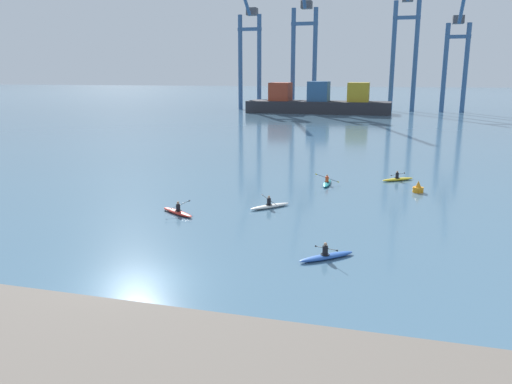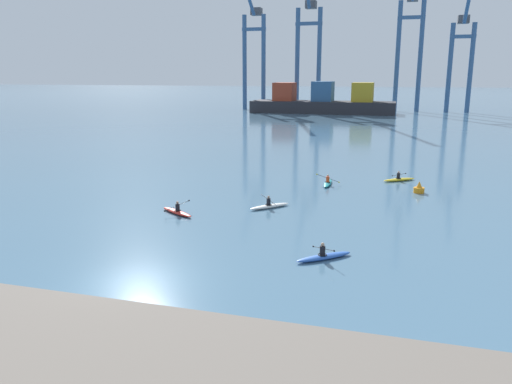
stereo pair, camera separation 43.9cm
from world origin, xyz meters
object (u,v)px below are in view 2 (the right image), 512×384
at_px(kayak_teal, 328,183).
at_px(container_barge, 323,102).
at_px(channel_buoy, 419,189).
at_px(kayak_yellow, 399,179).
at_px(gantry_crane_west_mid, 308,42).
at_px(gantry_crane_east_mid, 410,37).
at_px(kayak_white, 269,206).
at_px(kayak_red, 177,211).
at_px(kayak_blue, 324,256).
at_px(gantry_crane_east, 462,51).
at_px(gantry_crane_west, 254,47).

bearing_deg(kayak_teal, container_barge, 98.94).
bearing_deg(channel_buoy, kayak_yellow, 110.04).
xyz_separation_m(container_barge, gantry_crane_west_mid, (-5.42, 7.21, 15.56)).
bearing_deg(gantry_crane_east_mid, kayak_white, -95.44).
bearing_deg(kayak_yellow, channel_buoy, -69.96).
height_order(container_barge, gantry_crane_west_mid, gantry_crane_west_mid).
height_order(kayak_red, kayak_yellow, kayak_yellow).
relative_size(gantry_crane_west_mid, kayak_blue, 13.10).
bearing_deg(kayak_white, gantry_crane_east_mid, 84.56).
relative_size(gantry_crane_east, kayak_blue, 10.72).
xyz_separation_m(gantry_crane_east, kayak_red, (-29.07, -110.19, -15.35)).
relative_size(gantry_crane_east_mid, gantry_crane_east, 1.30).
bearing_deg(kayak_red, kayak_yellow, 46.69).
xyz_separation_m(kayak_red, kayak_white, (5.98, 3.40, 0.00)).
bearing_deg(kayak_yellow, gantry_crane_west, 114.10).
relative_size(container_barge, channel_buoy, 36.59).
relative_size(gantry_crane_west, kayak_blue, 11.77).
bearing_deg(gantry_crane_west_mid, kayak_white, -81.19).
height_order(container_barge, kayak_red, container_barge).
bearing_deg(kayak_red, kayak_blue, -28.13).
height_order(channel_buoy, kayak_red, channel_buoy).
height_order(gantry_crane_east, kayak_teal, gantry_crane_east).
xyz_separation_m(gantry_crane_east_mid, kayak_blue, (-4.70, -116.61, -19.09)).
bearing_deg(kayak_blue, container_barge, 98.66).
xyz_separation_m(gantry_crane_west, gantry_crane_east_mid, (41.62, 3.31, 1.96)).
height_order(gantry_crane_east, kayak_yellow, gantry_crane_east).
relative_size(gantry_crane_east, kayak_white, 11.01).
xyz_separation_m(gantry_crane_east, kayak_teal, (-20.03, -97.47, -15.35)).
bearing_deg(channel_buoy, kayak_teal, 172.31).
distance_m(gantry_crane_west, kayak_blue, 120.39).
xyz_separation_m(kayak_red, kayak_blue, (11.48, -6.14, -0.00)).
relative_size(gantry_crane_east_mid, kayak_red, 12.89).
relative_size(container_barge, kayak_teal, 10.73).
bearing_deg(channel_buoy, gantry_crane_east, 82.96).
relative_size(gantry_crane_east_mid, kayak_white, 14.34).
height_order(gantry_crane_east_mid, gantry_crane_east, gantry_crane_east_mid).
bearing_deg(kayak_white, kayak_blue, -60.05).
height_order(gantry_crane_west_mid, gantry_crane_east_mid, gantry_crane_east_mid).
height_order(kayak_yellow, kayak_blue, kayak_yellow).
bearing_deg(gantry_crane_east, container_barge, -161.14).
distance_m(gantry_crane_west, gantry_crane_west_mid, 15.62).
bearing_deg(gantry_crane_east_mid, kayak_teal, -94.18).
distance_m(gantry_crane_east, kayak_yellow, 96.25).
xyz_separation_m(gantry_crane_east, kayak_blue, (-17.59, -116.33, -15.35)).
distance_m(container_barge, kayak_yellow, 84.92).
bearing_deg(gantry_crane_east_mid, kayak_blue, -92.31).
distance_m(gantry_crane_west_mid, kayak_white, 105.34).
bearing_deg(gantry_crane_east_mid, gantry_crane_west, -175.45).
bearing_deg(gantry_crane_west_mid, gantry_crane_east_mid, 9.84).
height_order(gantry_crane_east_mid, kayak_yellow, gantry_crane_east_mid).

